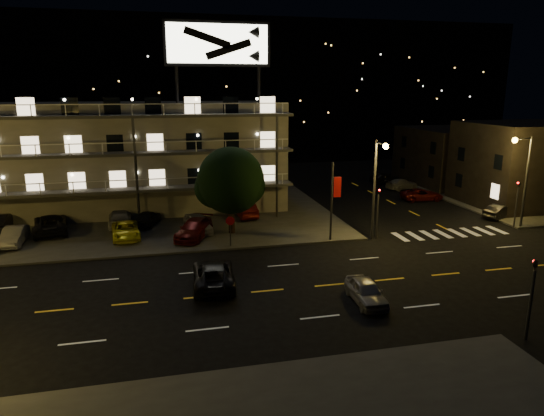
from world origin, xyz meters
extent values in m
plane|color=black|center=(0.00, 0.00, 0.00)|extent=(140.00, 140.00, 0.00)
cube|color=#3B3A38|center=(-14.00, 20.00, 0.07)|extent=(44.00, 24.00, 0.15)
cube|color=#3B3A38|center=(30.00, 20.00, 0.07)|extent=(16.00, 24.00, 0.15)
cube|color=gray|center=(-10.00, 24.00, 5.00)|extent=(28.00, 12.00, 10.00)
cube|color=gray|center=(-10.00, 24.00, 10.25)|extent=(28.00, 12.00, 0.50)
cube|color=#3B3A38|center=(-10.00, 17.10, 3.15)|extent=(28.00, 1.80, 0.25)
cube|color=#3B3A38|center=(-10.00, 17.10, 6.35)|extent=(28.00, 1.80, 0.25)
cube|color=#3B3A38|center=(-10.00, 17.10, 9.55)|extent=(28.00, 1.80, 0.25)
cylinder|color=black|center=(-6.00, 22.00, 12.25)|extent=(0.36, 0.36, 3.50)
cylinder|color=black|center=(2.00, 22.00, 12.25)|extent=(0.36, 0.36, 3.50)
cube|color=black|center=(-2.00, 22.00, 16.00)|extent=(10.20, 0.50, 4.20)
cube|color=white|center=(-2.00, 21.70, 16.00)|extent=(9.60, 0.06, 3.60)
cube|color=black|center=(30.00, 16.00, 4.25)|extent=(14.00, 10.00, 8.50)
cube|color=black|center=(30.00, 28.00, 3.50)|extent=(14.00, 12.00, 7.00)
cube|color=black|center=(0.00, 70.00, 12.00)|extent=(120.00, 20.00, 24.00)
cylinder|color=#2D2D30|center=(8.50, 8.30, 4.00)|extent=(0.20, 0.20, 8.00)
cylinder|color=#2D2D30|center=(8.50, 7.50, 7.80)|extent=(0.12, 1.80, 0.12)
sphere|color=yellow|center=(8.50, 6.70, 7.70)|extent=(0.44, 0.44, 0.44)
cylinder|color=#2D2D30|center=(22.50, 8.30, 4.00)|extent=(0.20, 0.20, 8.00)
cylinder|color=#2D2D30|center=(21.70, 8.30, 7.80)|extent=(1.80, 0.12, 0.12)
sphere|color=yellow|center=(20.90, 8.30, 7.70)|extent=(0.44, 0.44, 0.44)
cylinder|color=#2D2D30|center=(9.00, 8.50, 1.80)|extent=(0.14, 0.14, 3.60)
imported|color=black|center=(9.00, 8.50, 4.10)|extent=(0.20, 0.16, 1.00)
sphere|color=#FF0C0C|center=(9.00, 8.38, 4.00)|extent=(0.14, 0.14, 0.14)
cylinder|color=#2D2D30|center=(9.00, -8.50, 1.80)|extent=(0.14, 0.14, 3.60)
imported|color=black|center=(9.00, -8.50, 4.10)|extent=(0.20, 0.16, 1.00)
sphere|color=#FF0C0C|center=(9.00, -8.38, 4.00)|extent=(0.14, 0.14, 0.14)
cylinder|color=#2D2D30|center=(22.00, 8.50, 1.80)|extent=(0.14, 0.14, 3.60)
imported|color=black|center=(22.00, 8.50, 4.10)|extent=(0.16, 0.20, 1.00)
sphere|color=#FF0C0C|center=(21.88, 8.50, 4.00)|extent=(0.14, 0.14, 0.14)
cylinder|color=#2D2D30|center=(5.00, 8.40, 3.20)|extent=(0.16, 0.16, 6.40)
cube|color=#A50B13|center=(5.45, 8.40, 4.40)|extent=(0.60, 0.04, 1.60)
cylinder|color=#2D2D30|center=(-3.00, 8.60, 1.10)|extent=(0.08, 0.08, 2.20)
cylinder|color=#A50B13|center=(-3.00, 8.55, 2.15)|extent=(0.91, 0.04, 0.91)
cylinder|color=black|center=(-2.40, 12.05, 1.42)|extent=(0.53, 0.53, 2.53)
sphere|color=black|center=(-2.40, 12.05, 4.59)|extent=(5.49, 5.49, 5.49)
sphere|color=black|center=(-3.66, 12.47, 3.95)|extent=(3.38, 3.38, 3.38)
sphere|color=black|center=(-1.23, 11.62, 4.16)|extent=(3.17, 3.17, 3.17)
imported|color=#96959B|center=(-19.23, 12.70, 0.82)|extent=(1.48, 4.11, 1.35)
imported|color=yellow|center=(-10.93, 12.49, 0.78)|extent=(2.57, 4.75, 1.26)
imported|color=#590F0C|center=(-5.55, 11.35, 0.88)|extent=(3.86, 5.39, 1.45)
imported|color=#96959B|center=(-5.13, 12.97, 0.90)|extent=(2.49, 4.62, 1.49)
imported|color=black|center=(-21.40, 17.05, 0.88)|extent=(1.72, 4.51, 1.47)
imported|color=black|center=(-17.14, 15.48, 0.92)|extent=(3.50, 5.89, 1.53)
imported|color=#96959B|center=(-11.61, 16.24, 0.86)|extent=(2.33, 5.04, 1.43)
imported|color=black|center=(-9.30, 16.02, 0.80)|extent=(2.69, 4.13, 1.31)
imported|color=#590F0C|center=(-0.43, 16.98, 0.88)|extent=(1.90, 4.54, 1.46)
imported|color=black|center=(22.95, 11.62, 0.64)|extent=(4.13, 2.83, 1.29)
imported|color=#590F0C|center=(19.63, 19.97, 0.64)|extent=(4.66, 2.31, 1.27)
imported|color=#96959B|center=(20.34, 25.98, 0.63)|extent=(4.70, 3.10, 1.26)
imported|color=black|center=(20.08, 29.92, 0.70)|extent=(4.36, 2.37, 1.41)
imported|color=#96959B|center=(3.13, -2.81, 0.66)|extent=(1.74, 3.95, 1.32)
imported|color=black|center=(-5.07, 1.54, 0.74)|extent=(2.85, 5.52, 1.49)
camera|label=1|loc=(-7.80, -26.53, 11.88)|focal=32.00mm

